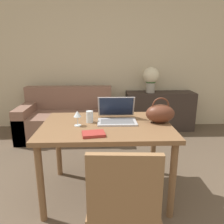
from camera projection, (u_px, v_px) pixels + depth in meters
The scene contains 11 objects.
wall_back at pixel (110, 56), 4.04m from camera, with size 10.00×0.06×2.70m.
dining_table at pixel (106, 133), 2.11m from camera, with size 1.23×0.86×0.75m.
chair at pixel (123, 201), 1.37m from camera, with size 0.46×0.46×0.90m.
couch at pixel (67, 120), 3.77m from camera, with size 1.53×0.87×0.82m.
sideboard at pixel (159, 111), 4.08m from camera, with size 1.24×0.40×0.70m.
laptop at pixel (117, 115), 2.18m from camera, with size 0.38×0.33×0.23m.
drinking_glass at pixel (90, 117), 2.13m from camera, with size 0.07×0.07×0.11m.
wine_glass at pixel (77, 115), 2.01m from camera, with size 0.07×0.07×0.14m.
handbag at pixel (160, 113), 2.11m from camera, with size 0.28×0.19×0.25m.
flower_vase at pixel (151, 78), 3.89m from camera, with size 0.29×0.29×0.45m.
book at pixel (94, 134), 1.80m from camera, with size 0.21×0.17×0.02m.
Camera 1 is at (-0.12, -1.21, 1.41)m, focal length 35.00 mm.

